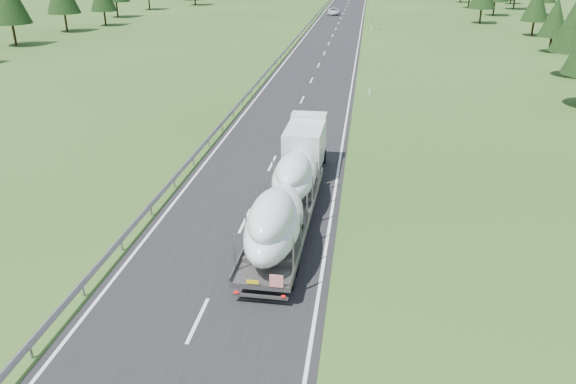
# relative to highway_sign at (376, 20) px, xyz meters

# --- Properties ---
(ground) EXTENTS (400.00, 400.00, 0.00)m
(ground) POSITION_rel_highway_sign_xyz_m (-7.20, -80.00, -1.81)
(ground) COLOR #2D4E1A
(ground) RESTS_ON ground
(road_surface) EXTENTS (10.00, 400.00, 0.02)m
(road_surface) POSITION_rel_highway_sign_xyz_m (-7.20, 20.00, -1.80)
(road_surface) COLOR black
(road_surface) RESTS_ON ground
(guardrail) EXTENTS (0.10, 400.00, 0.76)m
(guardrail) POSITION_rel_highway_sign_xyz_m (-12.50, 19.94, -1.21)
(guardrail) COLOR slate
(guardrail) RESTS_ON ground
(highway_sign) EXTENTS (0.08, 0.90, 2.60)m
(highway_sign) POSITION_rel_highway_sign_xyz_m (0.00, 0.00, 0.00)
(highway_sign) COLOR slate
(highway_sign) RESTS_ON ground
(boat_truck) EXTENTS (2.79, 18.38, 3.78)m
(boat_truck) POSITION_rel_highway_sign_xyz_m (-4.83, -79.40, 0.20)
(boat_truck) COLOR silver
(boat_truck) RESTS_ON ground
(distant_van) EXTENTS (2.65, 5.41, 1.48)m
(distant_van) POSITION_rel_highway_sign_xyz_m (-9.22, 25.43, -1.07)
(distant_van) COLOR silver
(distant_van) RESTS_ON ground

